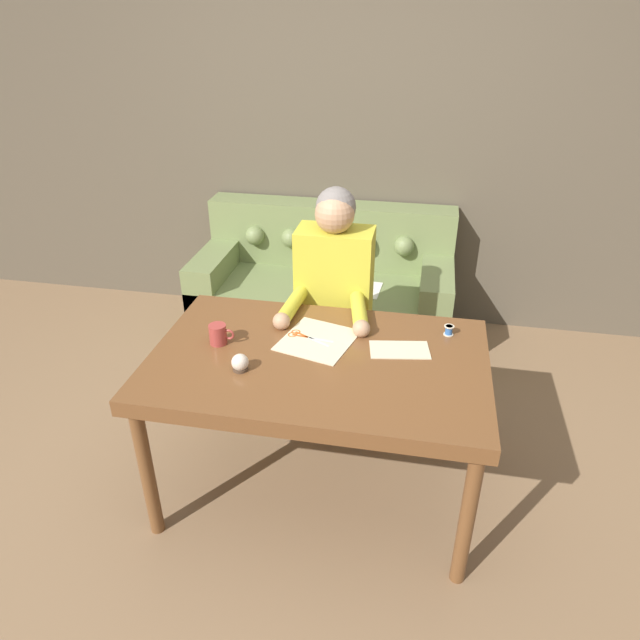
{
  "coord_description": "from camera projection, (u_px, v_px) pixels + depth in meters",
  "views": [
    {
      "loc": [
        0.53,
        -1.92,
        2.04
      ],
      "look_at": [
        0.12,
        0.2,
        0.84
      ],
      "focal_mm": 32.0,
      "sensor_mm": 36.0,
      "label": 1
    }
  ],
  "objects": [
    {
      "name": "person",
      "position": [
        334.0,
        309.0,
        2.98
      ],
      "size": [
        0.45,
        0.6,
        1.28
      ],
      "color": "#33281E",
      "rests_on": "ground_plane"
    },
    {
      "name": "pattern_paper_offcut",
      "position": [
        400.0,
        350.0,
        2.44
      ],
      "size": [
        0.27,
        0.18,
        0.0
      ],
      "color": "beige",
      "rests_on": "dining_table"
    },
    {
      "name": "dining_table",
      "position": [
        318.0,
        370.0,
        2.43
      ],
      "size": [
        1.42,
        0.91,
        0.74
      ],
      "color": "brown",
      "rests_on": "ground_plane"
    },
    {
      "name": "thread_spool",
      "position": [
        449.0,
        330.0,
        2.55
      ],
      "size": [
        0.04,
        0.04,
        0.05
      ],
      "color": "#3366B2",
      "rests_on": "dining_table"
    },
    {
      "name": "mug",
      "position": [
        218.0,
        334.0,
        2.47
      ],
      "size": [
        0.11,
        0.08,
        0.09
      ],
      "color": "#9E3833",
      "rests_on": "dining_table"
    },
    {
      "name": "pin_cushion",
      "position": [
        240.0,
        363.0,
        2.3
      ],
      "size": [
        0.07,
        0.07,
        0.07
      ],
      "color": "#4C3828",
      "rests_on": "dining_table"
    },
    {
      "name": "wall_back",
      "position": [
        351.0,
        133.0,
        3.71
      ],
      "size": [
        8.0,
        0.06,
        2.6
      ],
      "color": "brown",
      "rests_on": "ground_plane"
    },
    {
      "name": "couch",
      "position": [
        325.0,
        293.0,
        3.87
      ],
      "size": [
        1.66,
        0.78,
        0.87
      ],
      "color": "olive",
      "rests_on": "ground_plane"
    },
    {
      "name": "scissors",
      "position": [
        303.0,
        336.0,
        2.54
      ],
      "size": [
        0.21,
        0.12,
        0.01
      ],
      "color": "silver",
      "rests_on": "dining_table"
    },
    {
      "name": "ground_plane",
      "position": [
        288.0,
        491.0,
        2.73
      ],
      "size": [
        16.0,
        16.0,
        0.0
      ],
      "primitive_type": "plane",
      "color": "#846647"
    },
    {
      "name": "pattern_paper_main",
      "position": [
        318.0,
        340.0,
        2.51
      ],
      "size": [
        0.37,
        0.38,
        0.0
      ],
      "color": "beige",
      "rests_on": "dining_table"
    }
  ]
}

